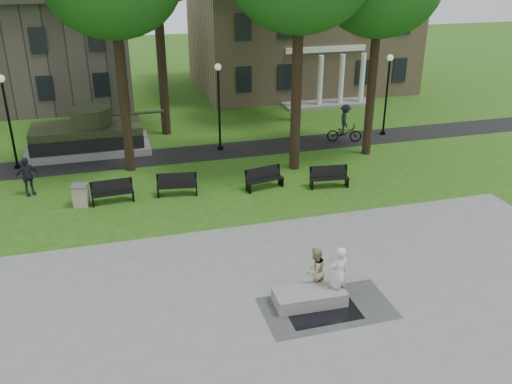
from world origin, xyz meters
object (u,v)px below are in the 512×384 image
park_bench_0 (112,191)px  skateboarder (339,274)px  cyclist (345,127)px  concrete_block (309,297)px  trash_bin (81,195)px  friend_watching (315,271)px

park_bench_0 → skateboarder: bearing=-59.0°
skateboarder → cyclist: 15.83m
concrete_block → trash_bin: (-6.88, 9.39, 0.24)m
concrete_block → skateboarder: skateboarder is taller
park_bench_0 → trash_bin: park_bench_0 is taller
friend_watching → park_bench_0: (-5.92, 8.86, -0.29)m
trash_bin → cyclist: bearing=18.8°
cyclist → concrete_block: bearing=171.0°
friend_watching → concrete_block: bearing=29.5°
park_bench_0 → concrete_block: bearing=-62.9°
concrete_block → skateboarder: 1.15m
skateboarder → friend_watching: bearing=-61.0°
cyclist → park_bench_0: 14.07m
concrete_block → trash_bin: 11.64m
friend_watching → park_bench_0: size_ratio=0.87×
concrete_block → friend_watching: 0.86m
park_bench_0 → trash_bin: 1.32m
skateboarder → trash_bin: 12.23m
concrete_block → cyclist: cyclist is taller
skateboarder → friend_watching: skateboarder is taller
skateboarder → cyclist: (6.70, 14.34, -0.05)m
friend_watching → trash_bin: (-7.25, 8.86, -0.33)m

